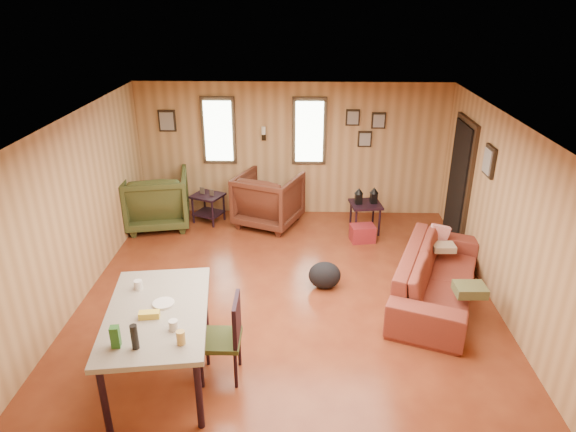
{
  "coord_description": "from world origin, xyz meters",
  "views": [
    {
      "loc": [
        0.18,
        -5.88,
        3.81
      ],
      "look_at": [
        0.0,
        0.4,
        1.05
      ],
      "focal_mm": 32.0,
      "sensor_mm": 36.0,
      "label": 1
    }
  ],
  "objects_px": {
    "sofa": "(439,268)",
    "recliner_green": "(157,197)",
    "dining_table": "(157,318)",
    "recliner_brown": "(268,197)",
    "end_table": "(208,203)",
    "side_table": "(366,202)"
  },
  "relations": [
    {
      "from": "sofa",
      "to": "dining_table",
      "type": "height_order",
      "value": "dining_table"
    },
    {
      "from": "sofa",
      "to": "end_table",
      "type": "bearing_deg",
      "value": 75.74
    },
    {
      "from": "recliner_green",
      "to": "dining_table",
      "type": "height_order",
      "value": "dining_table"
    },
    {
      "from": "end_table",
      "to": "dining_table",
      "type": "distance_m",
      "value": 4.12
    },
    {
      "from": "sofa",
      "to": "recliner_green",
      "type": "xyz_separation_m",
      "value": [
        -4.33,
        2.24,
        0.08
      ]
    },
    {
      "from": "recliner_green",
      "to": "recliner_brown",
      "type": "bearing_deg",
      "value": 172.01
    },
    {
      "from": "recliner_green",
      "to": "dining_table",
      "type": "relative_size",
      "value": 0.6
    },
    {
      "from": "recliner_brown",
      "to": "side_table",
      "type": "distance_m",
      "value": 1.69
    },
    {
      "from": "recliner_brown",
      "to": "recliner_green",
      "type": "relative_size",
      "value": 0.95
    },
    {
      "from": "sofa",
      "to": "recliner_brown",
      "type": "height_order",
      "value": "recliner_brown"
    },
    {
      "from": "side_table",
      "to": "dining_table",
      "type": "height_order",
      "value": "dining_table"
    },
    {
      "from": "sofa",
      "to": "recliner_brown",
      "type": "bearing_deg",
      "value": 66.08
    },
    {
      "from": "recliner_brown",
      "to": "recliner_green",
      "type": "bearing_deg",
      "value": 25.65
    },
    {
      "from": "recliner_brown",
      "to": "side_table",
      "type": "height_order",
      "value": "recliner_brown"
    },
    {
      "from": "recliner_brown",
      "to": "end_table",
      "type": "xyz_separation_m",
      "value": [
        -1.08,
        0.07,
        -0.16
      ]
    },
    {
      "from": "end_table",
      "to": "dining_table",
      "type": "xyz_separation_m",
      "value": [
        0.21,
        -4.09,
        0.42
      ]
    },
    {
      "from": "recliner_green",
      "to": "end_table",
      "type": "distance_m",
      "value": 0.89
    },
    {
      "from": "sofa",
      "to": "recliner_brown",
      "type": "xyz_separation_m",
      "value": [
        -2.4,
        2.36,
        0.06
      ]
    },
    {
      "from": "recliner_green",
      "to": "dining_table",
      "type": "bearing_deg",
      "value": 93.78
    },
    {
      "from": "recliner_green",
      "to": "dining_table",
      "type": "xyz_separation_m",
      "value": [
        1.06,
        -3.91,
        0.24
      ]
    },
    {
      "from": "side_table",
      "to": "dining_table",
      "type": "bearing_deg",
      "value": -123.98
    },
    {
      "from": "recliner_brown",
      "to": "dining_table",
      "type": "height_order",
      "value": "dining_table"
    }
  ]
}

